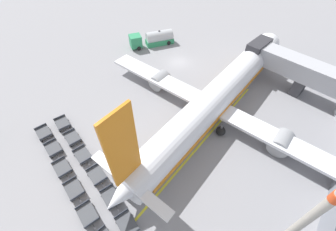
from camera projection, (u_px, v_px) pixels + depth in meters
ground_plane at (178, 62)px, 44.96m from camera, size 500.00×500.00×0.00m
jet_bridge at (321, 81)px, 34.95m from camera, size 21.29×6.88×6.18m
airplane at (216, 98)px, 33.37m from camera, size 39.69×42.71×14.28m
fuel_tanker_secondary at (154, 39)px, 48.72m from camera, size 7.04×9.32×3.10m
baggage_dolly_row_near_col_a at (44, 133)px, 32.09m from camera, size 3.37×2.25×0.92m
baggage_dolly_row_near_col_b at (53, 149)px, 30.26m from camera, size 3.37×2.24×0.92m
baggage_dolly_row_near_col_c at (62, 168)px, 28.26m from camera, size 3.37×2.25×0.92m
baggage_dolly_row_near_col_d at (74, 189)px, 26.35m from camera, size 3.37×2.27×0.92m
baggage_dolly_row_near_col_e at (88, 214)px, 24.41m from camera, size 3.37×2.30×0.92m
baggage_dolly_row_mid_a_col_a at (62, 123)px, 33.30m from camera, size 3.38×2.37×0.92m
baggage_dolly_row_mid_a_col_b at (73, 138)px, 31.48m from camera, size 3.37×2.28×0.92m
baggage_dolly_row_mid_a_col_c at (83, 155)px, 29.54m from camera, size 3.37×2.21×0.92m
baggage_dolly_row_mid_a_col_d at (97, 175)px, 27.59m from camera, size 3.37×2.26×0.92m
baggage_dolly_row_mid_a_col_e at (111, 197)px, 25.69m from camera, size 3.38×2.37×0.92m
baggage_dolly_row_mid_a_col_f at (127, 224)px, 23.71m from camera, size 3.38×2.38×0.92m
apron_light_mast at (305, 221)px, 13.25m from camera, size 2.00×0.70×19.44m
stand_guidance_stripe at (191, 156)px, 30.05m from camera, size 0.71×35.23×0.01m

